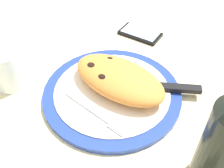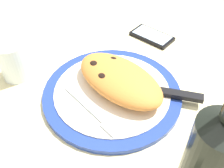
% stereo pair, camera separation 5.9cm
% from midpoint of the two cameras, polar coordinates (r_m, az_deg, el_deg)
% --- Properties ---
extents(ground_plane, '(1.50, 1.50, 0.03)m').
position_cam_midpoint_polar(ground_plane, '(0.63, 2.70, -3.51)').
color(ground_plane, beige).
extents(plate, '(0.32, 0.32, 0.02)m').
position_cam_midpoint_polar(plate, '(0.61, 2.77, -2.06)').
color(plate, '#233D99').
rests_on(plate, ground_plane).
extents(calzone, '(0.25, 0.16, 0.05)m').
position_cam_midpoint_polar(calzone, '(0.59, 4.47, 0.96)').
color(calzone, orange).
rests_on(calzone, plate).
extents(fork, '(0.17, 0.06, 0.00)m').
position_cam_midpoint_polar(fork, '(0.55, -0.80, -6.65)').
color(fork, silver).
rests_on(fork, plate).
extents(knife, '(0.23, 0.10, 0.01)m').
position_cam_midpoint_polar(knife, '(0.61, 14.38, -2.00)').
color(knife, silver).
rests_on(knife, plate).
extents(smartphone, '(0.13, 0.08, 0.01)m').
position_cam_midpoint_polar(smartphone, '(0.81, 10.81, 10.15)').
color(smartphone, black).
rests_on(smartphone, ground_plane).
extents(water_glass, '(0.07, 0.07, 0.10)m').
position_cam_midpoint_polar(water_glass, '(0.67, -18.32, 4.21)').
color(water_glass, silver).
rests_on(water_glass, ground_plane).
extents(wine_bottle, '(0.08, 0.08, 0.25)m').
position_cam_midpoint_polar(wine_bottle, '(0.43, 24.69, -14.78)').
color(wine_bottle, black).
rests_on(wine_bottle, ground_plane).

